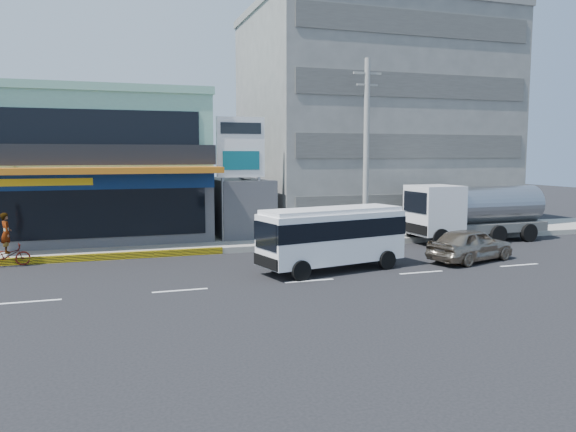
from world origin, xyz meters
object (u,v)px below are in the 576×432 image
(motorcycle_rider, at_px, (7,249))
(shop_building, at_px, (94,171))
(sedan, at_px, (470,245))
(satellite_dish, at_px, (242,178))
(concrete_building, at_px, (370,124))
(minibus, at_px, (332,233))
(billboard, at_px, (241,154))
(utility_pole_near, at_px, (366,150))
(tanker_truck, at_px, (472,211))

(motorcycle_rider, bearing_deg, shop_building, 63.02)
(sedan, bearing_deg, satellite_dish, 24.23)
(concrete_building, height_order, minibus, concrete_building)
(billboard, relative_size, utility_pole_near, 0.69)
(minibus, height_order, motorcycle_rider, minibus)
(tanker_truck, bearing_deg, shop_building, 159.73)
(concrete_building, xyz_separation_m, billboard, (-10.50, -5.80, -2.07))
(billboard, xyz_separation_m, motorcycle_rider, (-11.14, -2.40, -4.14))
(motorcycle_rider, bearing_deg, sedan, -14.75)
(motorcycle_rider, bearing_deg, billboard, 12.16)
(concrete_building, bearing_deg, motorcycle_rider, -159.24)
(satellite_dish, relative_size, billboard, 0.22)
(tanker_truck, xyz_separation_m, motorcycle_rider, (-23.84, 0.31, -0.95))
(shop_building, height_order, satellite_dish, shop_building)
(minibus, bearing_deg, billboard, 105.43)
(satellite_dish, xyz_separation_m, billboard, (-0.50, -1.80, 1.35))
(motorcycle_rider, bearing_deg, satellite_dish, 19.85)
(shop_building, bearing_deg, motorcycle_rider, -116.98)
(shop_building, bearing_deg, minibus, -52.18)
(utility_pole_near, relative_size, minibus, 1.50)
(billboard, xyz_separation_m, sedan, (8.99, -7.70, -4.15))
(utility_pole_near, height_order, minibus, utility_pole_near)
(minibus, bearing_deg, tanker_truck, 24.89)
(shop_building, distance_m, tanker_truck, 21.65)
(utility_pole_near, xyz_separation_m, motorcycle_rider, (-17.64, -0.60, -4.36))
(minibus, xyz_separation_m, tanker_truck, (10.59, 4.92, 0.14))
(shop_building, height_order, tanker_truck, shop_building)
(shop_building, height_order, utility_pole_near, utility_pole_near)
(shop_building, relative_size, utility_pole_near, 1.24)
(sedan, bearing_deg, concrete_building, -23.94)
(utility_pole_near, bearing_deg, satellite_dish, 149.04)
(billboard, distance_m, utility_pole_near, 6.75)
(tanker_truck, bearing_deg, billboard, 167.94)
(tanker_truck, bearing_deg, utility_pole_near, 171.61)
(minibus, bearing_deg, satellite_dish, 99.67)
(utility_pole_near, bearing_deg, minibus, -127.00)
(utility_pole_near, distance_m, minibus, 8.12)
(concrete_building, bearing_deg, sedan, -96.39)
(shop_building, height_order, minibus, shop_building)
(motorcycle_rider, bearing_deg, minibus, -21.55)
(billboard, bearing_deg, concrete_building, 28.92)
(billboard, bearing_deg, sedan, -40.59)
(shop_building, bearing_deg, billboard, -32.32)
(shop_building, bearing_deg, concrete_building, 3.35)
(satellite_dish, bearing_deg, tanker_truck, -20.30)
(utility_pole_near, bearing_deg, motorcycle_rider, -178.05)
(utility_pole_near, bearing_deg, tanker_truck, -8.39)
(billboard, height_order, utility_pole_near, utility_pole_near)
(satellite_dish, xyz_separation_m, motorcycle_rider, (-11.64, -4.20, -2.79))
(shop_building, xyz_separation_m, tanker_truck, (20.20, -7.46, -2.26))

